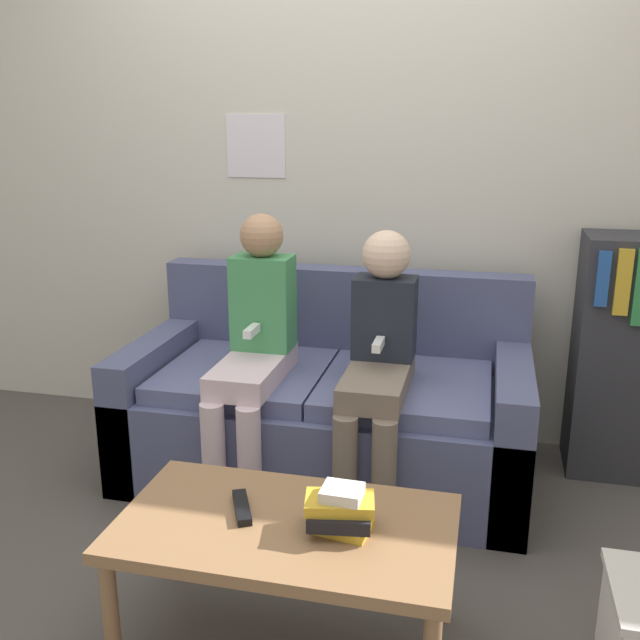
{
  "coord_description": "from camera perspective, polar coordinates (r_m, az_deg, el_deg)",
  "views": [
    {
      "loc": [
        0.62,
        -2.2,
        1.48
      ],
      "look_at": [
        0.0,
        0.4,
        0.71
      ],
      "focal_mm": 40.0,
      "sensor_mm": 36.0,
      "label": 1
    }
  ],
  "objects": [
    {
      "name": "wall_back",
      "position": [
        3.31,
        2.68,
        12.89
      ],
      "size": [
        8.0,
        0.06,
        2.6
      ],
      "color": "beige",
      "rests_on": "ground_plane"
    },
    {
      "name": "person_left",
      "position": [
        2.82,
        -5.29,
        -1.79
      ],
      "size": [
        0.24,
        0.57,
        1.11
      ],
      "color": "silver",
      "rests_on": "ground_plane"
    },
    {
      "name": "couch",
      "position": [
        3.05,
        0.61,
        -7.18
      ],
      "size": [
        1.64,
        0.84,
        0.83
      ],
      "color": "#4C5175",
      "rests_on": "ground_plane"
    },
    {
      "name": "person_right",
      "position": [
        2.71,
        4.74,
        -2.85
      ],
      "size": [
        0.24,
        0.57,
        1.06
      ],
      "color": "#756656",
      "rests_on": "ground_plane"
    },
    {
      "name": "book_stack",
      "position": [
        1.98,
        1.66,
        -14.98
      ],
      "size": [
        0.2,
        0.16,
        0.13
      ],
      "color": "gold",
      "rests_on": "coffee_table"
    },
    {
      "name": "ground_plane",
      "position": [
        2.72,
        -2.04,
        -16.93
      ],
      "size": [
        10.0,
        10.0,
        0.0
      ],
      "primitive_type": "plane",
      "color": "#4C4742"
    },
    {
      "name": "bookshelf",
      "position": [
        3.25,
        23.92,
        -2.71
      ],
      "size": [
        0.49,
        0.34,
        1.02
      ],
      "color": "#2D2D33",
      "rests_on": "ground_plane"
    },
    {
      "name": "coffee_table",
      "position": [
        2.07,
        -2.74,
        -16.9
      ],
      "size": [
        0.93,
        0.53,
        0.4
      ],
      "color": "#8E6642",
      "rests_on": "ground_plane"
    },
    {
      "name": "tv_remote",
      "position": [
        2.1,
        -6.27,
        -14.67
      ],
      "size": [
        0.11,
        0.17,
        0.02
      ],
      "rotation": [
        0.0,
        0.0,
        0.44
      ],
      "color": "black",
      "rests_on": "coffee_table"
    }
  ]
}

